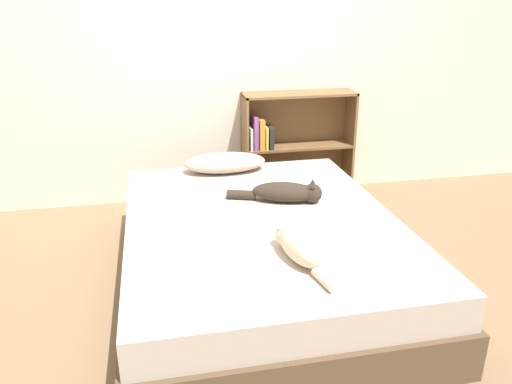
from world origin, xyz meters
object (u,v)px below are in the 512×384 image
(pillow, at_px, (225,163))
(bed, at_px, (261,251))
(cat_dark, at_px, (287,192))
(cat_light, at_px, (299,246))
(bookshelf, at_px, (292,143))

(pillow, bearing_deg, bed, -84.59)
(pillow, distance_m, cat_dark, 0.71)
(cat_dark, bearing_deg, pillow, 133.13)
(bed, distance_m, pillow, 0.91)
(cat_dark, bearing_deg, cat_light, -81.75)
(cat_light, bearing_deg, pillow, -4.98)
(bed, height_order, pillow, pillow)
(bed, relative_size, cat_dark, 3.58)
(cat_dark, bearing_deg, bed, -115.55)
(bed, height_order, bookshelf, bookshelf)
(cat_light, bearing_deg, cat_dark, -22.06)
(pillow, height_order, cat_dark, cat_dark)
(pillow, relative_size, cat_dark, 1.03)
(bookshelf, bearing_deg, bed, -112.55)
(cat_light, bearing_deg, bed, -3.50)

